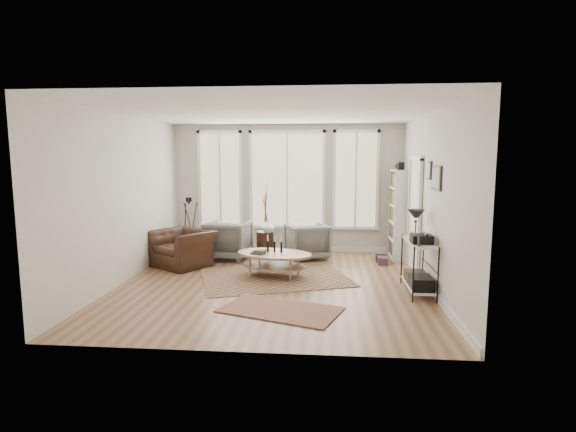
# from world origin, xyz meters

# --- Properties ---
(room) EXTENTS (5.50, 5.54, 2.90)m
(room) POSITION_xyz_m (0.02, 0.03, 1.43)
(room) COLOR #976D49
(room) RESTS_ON ground
(bay_window) EXTENTS (4.14, 0.12, 2.24)m
(bay_window) POSITION_xyz_m (0.00, 2.71, 1.61)
(bay_window) COLOR #CFB082
(bay_window) RESTS_ON ground
(door) EXTENTS (0.09, 1.06, 2.22)m
(door) POSITION_xyz_m (2.57, 1.15, 1.12)
(door) COLOR silver
(door) RESTS_ON ground
(bookcase) EXTENTS (0.31, 0.85, 2.06)m
(bookcase) POSITION_xyz_m (2.44, 2.23, 0.96)
(bookcase) COLOR white
(bookcase) RESTS_ON ground
(low_shelf) EXTENTS (0.38, 1.08, 1.30)m
(low_shelf) POSITION_xyz_m (2.38, -0.30, 0.51)
(low_shelf) COLOR white
(low_shelf) RESTS_ON ground
(wall_art) EXTENTS (0.04, 0.88, 0.44)m
(wall_art) POSITION_xyz_m (2.58, -0.27, 1.88)
(wall_art) COLOR black
(wall_art) RESTS_ON ground
(rug_main) EXTENTS (3.04, 2.64, 0.01)m
(rug_main) POSITION_xyz_m (-0.03, 0.40, 0.01)
(rug_main) COLOR brown
(rug_main) RESTS_ON ground
(rug_runner) EXTENTS (1.87, 1.42, 0.01)m
(rug_runner) POSITION_xyz_m (0.25, -1.34, 0.01)
(rug_runner) COLOR maroon
(rug_runner) RESTS_ON ground
(coffee_table) EXTENTS (1.57, 1.21, 0.64)m
(coffee_table) POSITION_xyz_m (-0.05, 0.45, 0.34)
(coffee_table) COLOR tan
(coffee_table) RESTS_ON ground
(armchair_left) EXTENTS (0.97, 0.99, 0.82)m
(armchair_left) POSITION_xyz_m (-1.19, 1.83, 0.41)
(armchair_left) COLOR slate
(armchair_left) RESTS_ON ground
(armchair_right) EXTENTS (1.06, 1.07, 0.76)m
(armchair_right) POSITION_xyz_m (0.49, 1.95, 0.38)
(armchair_right) COLOR slate
(armchair_right) RESTS_ON ground
(side_table) EXTENTS (0.37, 0.37, 1.57)m
(side_table) POSITION_xyz_m (-0.42, 2.05, 0.76)
(side_table) COLOR #331E14
(side_table) RESTS_ON ground
(vase) EXTENTS (0.26, 0.26, 0.27)m
(vase) POSITION_xyz_m (-0.34, 1.91, 0.70)
(vase) COLOR silver
(vase) RESTS_ON side_table
(accent_chair) EXTENTS (1.45, 1.41, 0.72)m
(accent_chair) POSITION_xyz_m (-1.96, 1.11, 0.36)
(accent_chair) COLOR #331E14
(accent_chair) RESTS_ON ground
(tripod_camera) EXTENTS (0.45, 0.45, 1.28)m
(tripod_camera) POSITION_xyz_m (-2.12, 2.11, 0.59)
(tripod_camera) COLOR black
(tripod_camera) RESTS_ON ground
(book_stack_near) EXTENTS (0.23, 0.29, 0.18)m
(book_stack_near) POSITION_xyz_m (2.05, 1.87, 0.09)
(book_stack_near) COLOR maroon
(book_stack_near) RESTS_ON ground
(book_stack_far) EXTENTS (0.20, 0.25, 0.16)m
(book_stack_far) POSITION_xyz_m (2.05, 1.56, 0.08)
(book_stack_far) COLOR maroon
(book_stack_far) RESTS_ON ground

